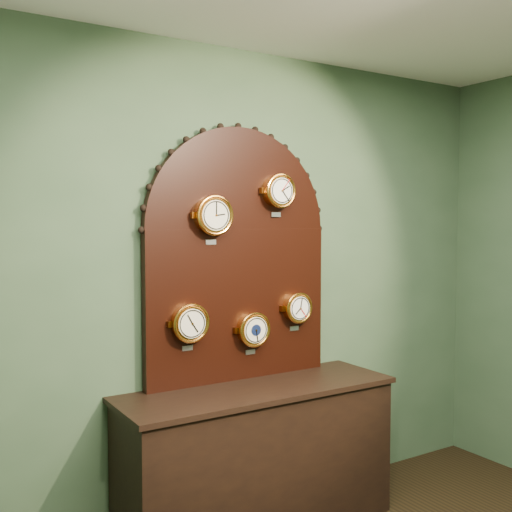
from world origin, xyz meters
TOP-DOWN VIEW (x-y plane):
  - wall_back at (0.00, 2.50)m, footprint 4.00×0.00m
  - shop_counter at (0.00, 2.23)m, footprint 1.60×0.50m
  - display_board at (0.00, 2.45)m, footprint 1.26×0.06m
  - roman_clock at (-0.20, 2.38)m, footprint 0.23×0.08m
  - arabic_clock at (0.25, 2.38)m, footprint 0.21×0.08m
  - hygrometer at (-0.35, 2.38)m, footprint 0.22×0.08m
  - barometer at (0.06, 2.38)m, footprint 0.21×0.08m
  - tide_clock at (0.39, 2.38)m, footprint 0.19×0.08m

SIDE VIEW (x-z plane):
  - shop_counter at x=0.00m, z-range 0.00..0.80m
  - barometer at x=0.06m, z-range 1.00..1.26m
  - hygrometer at x=-0.35m, z-range 1.07..1.35m
  - tide_clock at x=0.39m, z-range 1.11..1.36m
  - wall_back at x=0.00m, z-range -0.60..3.40m
  - display_board at x=0.00m, z-range 0.86..2.39m
  - roman_clock at x=-0.20m, z-range 1.67..1.95m
  - arabic_clock at x=0.25m, z-range 1.83..2.09m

